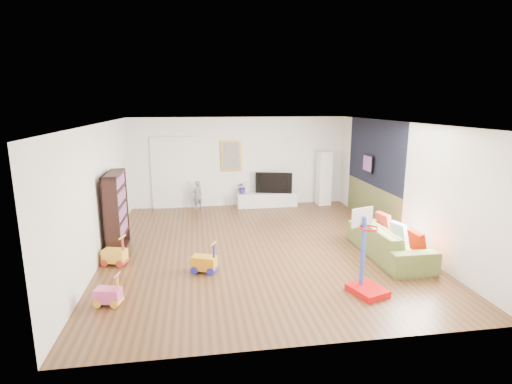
{
  "coord_description": "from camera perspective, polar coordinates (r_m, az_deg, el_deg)",
  "views": [
    {
      "loc": [
        -1.33,
        -8.24,
        3.1
      ],
      "look_at": [
        0.0,
        0.4,
        1.15
      ],
      "focal_mm": 28.0,
      "sensor_mm": 36.0,
      "label": 1
    }
  ],
  "objects": [
    {
      "name": "ride_on_orange",
      "position": [
        7.57,
        -7.42,
        -9.26
      ],
      "size": [
        0.51,
        0.42,
        0.59
      ],
      "primitive_type": "cube",
      "rotation": [
        0.0,
        0.0,
        -0.37
      ],
      "color": "orange",
      "rests_on": "ground"
    },
    {
      "name": "wall_left",
      "position": [
        8.64,
        -21.39,
        0.01
      ],
      "size": [
        0.0,
        7.5,
        2.7
      ],
      "primitive_type": "cube",
      "color": "silver",
      "rests_on": "ground"
    },
    {
      "name": "painting_back",
      "position": [
        12.1,
        -3.57,
        5.18
      ],
      "size": [
        0.62,
        0.06,
        0.92
      ],
      "primitive_type": "cube",
      "color": "gold",
      "rests_on": "wall_back"
    },
    {
      "name": "artwork_right",
      "position": [
        10.93,
        15.7,
        3.95
      ],
      "size": [
        0.04,
        0.56,
        0.46
      ],
      "primitive_type": "cube",
      "color": "#7F3F8C",
      "rests_on": "wall_right"
    },
    {
      "name": "pillow_left",
      "position": [
        8.23,
        22.02,
        -6.61
      ],
      "size": [
        0.14,
        0.41,
        0.4
      ],
      "primitive_type": "cube",
      "rotation": [
        0.0,
        0.0,
        0.08
      ],
      "color": "#B01900",
      "rests_on": "sofa"
    },
    {
      "name": "pillow_right",
      "position": [
        9.32,
        17.82,
        -4.09
      ],
      "size": [
        0.18,
        0.42,
        0.41
      ],
      "primitive_type": "cube",
      "rotation": [
        0.0,
        0.0,
        0.19
      ],
      "color": "#AC2626",
      "rests_on": "sofa"
    },
    {
      "name": "media_console",
      "position": [
        12.25,
        1.56,
        -1.07
      ],
      "size": [
        1.82,
        0.47,
        0.42
      ],
      "primitive_type": "cube",
      "rotation": [
        0.0,
        0.0,
        0.01
      ],
      "color": "silver",
      "rests_on": "ground"
    },
    {
      "name": "ride_on_pink",
      "position": [
        6.81,
        -20.42,
        -12.94
      ],
      "size": [
        0.43,
        0.33,
        0.52
      ],
      "primitive_type": "cube",
      "rotation": [
        0.0,
        0.0,
        -0.24
      ],
      "color": "#E45094",
      "rests_on": "ground"
    },
    {
      "name": "bookshelf",
      "position": [
        8.92,
        -19.32,
        -2.77
      ],
      "size": [
        0.31,
        1.16,
        1.7
      ],
      "primitive_type": "cube",
      "rotation": [
        0.0,
        0.0,
        0.0
      ],
      "color": "black",
      "rests_on": "ground"
    },
    {
      "name": "sofa",
      "position": [
        8.71,
        18.47,
        -6.62
      ],
      "size": [
        0.9,
        2.28,
        0.66
      ],
      "primitive_type": "imported",
      "rotation": [
        0.0,
        0.0,
        1.57
      ],
      "color": "olive",
      "rests_on": "ground"
    },
    {
      "name": "floor",
      "position": [
        8.9,
        0.39,
        -7.8
      ],
      "size": [
        6.5,
        7.5,
        0.0
      ],
      "primitive_type": "cube",
      "color": "brown",
      "rests_on": "ground"
    },
    {
      "name": "doorway",
      "position": [
        12.14,
        -11.32,
        2.6
      ],
      "size": [
        1.45,
        0.06,
        2.1
      ],
      "primitive_type": "cube",
      "color": "white",
      "rests_on": "ground"
    },
    {
      "name": "ceiling",
      "position": [
        8.36,
        0.42,
        9.83
      ],
      "size": [
        6.5,
        7.5,
        0.0
      ],
      "primitive_type": "cube",
      "color": "white",
      "rests_on": "ground"
    },
    {
      "name": "wall_right",
      "position": [
        9.59,
        19.96,
        1.29
      ],
      "size": [
        0.0,
        7.5,
        2.7
      ],
      "primitive_type": "cube",
      "color": "silver",
      "rests_on": "ground"
    },
    {
      "name": "ride_on_yellow",
      "position": [
        8.32,
        -19.6,
        -7.88
      ],
      "size": [
        0.51,
        0.4,
        0.59
      ],
      "primitive_type": "cube",
      "rotation": [
        0.0,
        0.0,
        -0.32
      ],
      "color": "yellow",
      "rests_on": "ground"
    },
    {
      "name": "basketball_hoop",
      "position": [
        6.82,
        15.96,
        -8.36
      ],
      "size": [
        0.66,
        0.73,
        1.43
      ],
      "primitive_type": "cube",
      "rotation": [
        0.0,
        0.0,
        0.33
      ],
      "color": "red",
      "rests_on": "ground"
    },
    {
      "name": "vase_plant",
      "position": [
        12.09,
        -1.95,
        0.7
      ],
      "size": [
        0.37,
        0.32,
        0.38
      ],
      "primitive_type": "imported",
      "rotation": [
        0.0,
        0.0,
        0.08
      ],
      "color": "navy",
      "rests_on": "media_console"
    },
    {
      "name": "pillow_center",
      "position": [
        8.74,
        19.75,
        -5.33
      ],
      "size": [
        0.2,
        0.4,
        0.38
      ],
      "primitive_type": "cube",
      "rotation": [
        0.0,
        0.0,
        0.28
      ],
      "color": "silver",
      "rests_on": "sofa"
    },
    {
      "name": "child",
      "position": [
        11.97,
        -8.35,
        -0.45
      ],
      "size": [
        0.38,
        0.35,
        0.86
      ],
      "primitive_type": "imported",
      "rotation": [
        0.0,
        0.0,
        3.74
      ],
      "color": "slate",
      "rests_on": "ground"
    },
    {
      "name": "navy_accent",
      "position": [
        10.74,
        16.55,
        5.37
      ],
      "size": [
        0.01,
        3.2,
        1.7
      ],
      "primitive_type": "cube",
      "color": "black",
      "rests_on": "wall_right"
    },
    {
      "name": "tv",
      "position": [
        12.19,
        2.59,
        1.42
      ],
      "size": [
        1.11,
        0.43,
        0.64
      ],
      "primitive_type": "imported",
      "rotation": [
        0.0,
        0.0,
        -0.27
      ],
      "color": "black",
      "rests_on": "media_console"
    },
    {
      "name": "olive_wainscot",
      "position": [
        10.98,
        16.11,
        -1.63
      ],
      "size": [
        0.01,
        3.2,
        1.0
      ],
      "primitive_type": "cube",
      "color": "brown",
      "rests_on": "wall_right"
    },
    {
      "name": "wall_back",
      "position": [
        12.19,
        -2.4,
        4.3
      ],
      "size": [
        6.5,
        0.0,
        2.7
      ],
      "primitive_type": "cube",
      "color": "silver",
      "rests_on": "ground"
    },
    {
      "name": "wall_front",
      "position": [
        5.0,
        7.31,
        -8.01
      ],
      "size": [
        6.5,
        0.0,
        2.7
      ],
      "primitive_type": "cube",
      "color": "silver",
      "rests_on": "ground"
    },
    {
      "name": "tall_cabinet",
      "position": [
        12.54,
        9.66,
        1.95
      ],
      "size": [
        0.41,
        0.41,
        1.66
      ],
      "primitive_type": "cube",
      "rotation": [
        0.0,
        0.0,
        0.05
      ],
      "color": "white",
      "rests_on": "ground"
    }
  ]
}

